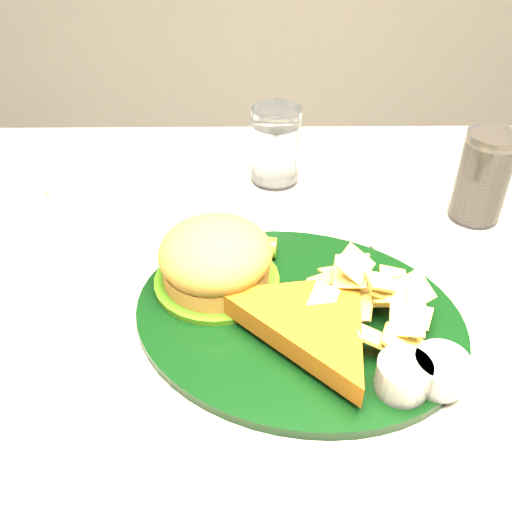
{
  "coord_description": "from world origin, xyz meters",
  "views": [
    {
      "loc": [
        -0.03,
        -0.5,
        1.17
      ],
      "look_at": [
        -0.02,
        -0.02,
        0.8
      ],
      "focal_mm": 40.0,
      "sensor_mm": 36.0,
      "label": 1
    }
  ],
  "objects_px": {
    "fork_napkin": "(388,319)",
    "dinner_plate": "(299,292)",
    "water_glass": "(276,146)",
    "table": "(269,463)",
    "cola_glass": "(483,177)"
  },
  "relations": [
    {
      "from": "water_glass",
      "to": "cola_glass",
      "type": "bearing_deg",
      "value": -21.12
    },
    {
      "from": "water_glass",
      "to": "cola_glass",
      "type": "distance_m",
      "value": 0.28
    },
    {
      "from": "water_glass",
      "to": "fork_napkin",
      "type": "relative_size",
      "value": 0.6
    },
    {
      "from": "table",
      "to": "dinner_plate",
      "type": "distance_m",
      "value": 0.42
    },
    {
      "from": "table",
      "to": "cola_glass",
      "type": "distance_m",
      "value": 0.52
    },
    {
      "from": "fork_napkin",
      "to": "dinner_plate",
      "type": "bearing_deg",
      "value": 152.07
    },
    {
      "from": "water_glass",
      "to": "fork_napkin",
      "type": "distance_m",
      "value": 0.32
    },
    {
      "from": "dinner_plate",
      "to": "water_glass",
      "type": "height_order",
      "value": "water_glass"
    },
    {
      "from": "water_glass",
      "to": "cola_glass",
      "type": "height_order",
      "value": "cola_glass"
    },
    {
      "from": "cola_glass",
      "to": "fork_napkin",
      "type": "xyz_separation_m",
      "value": [
        -0.15,
        -0.2,
        -0.05
      ]
    },
    {
      "from": "table",
      "to": "cola_glass",
      "type": "height_order",
      "value": "cola_glass"
    },
    {
      "from": "dinner_plate",
      "to": "fork_napkin",
      "type": "bearing_deg",
      "value": 15.68
    },
    {
      "from": "fork_napkin",
      "to": "cola_glass",
      "type": "bearing_deg",
      "value": 28.79
    },
    {
      "from": "table",
      "to": "fork_napkin",
      "type": "height_order",
      "value": "fork_napkin"
    },
    {
      "from": "cola_glass",
      "to": "fork_napkin",
      "type": "relative_size",
      "value": 0.66
    }
  ]
}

